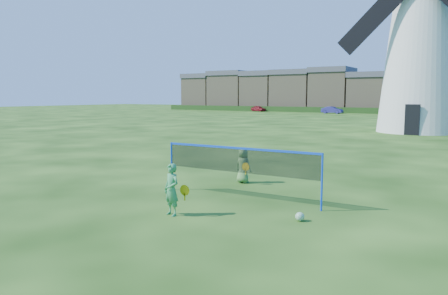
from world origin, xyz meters
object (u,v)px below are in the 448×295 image
object	(u,v)px
windmill	(421,49)
badminton_net	(239,161)
player_girl	(172,190)
play_ball	(300,217)
car_left	(258,109)
car_right	(332,110)
player_boy	(243,166)

from	to	relation	value
windmill	badminton_net	bearing A→B (deg)	-92.59
windmill	player_girl	xyz separation A→B (m)	(-1.91, -30.69, -6.21)
play_ball	car_left	distance (m)	74.28
car_left	car_right	size ratio (longest dim) A/B	0.91
play_ball	player_girl	bearing A→B (deg)	-158.04
player_boy	badminton_net	bearing A→B (deg)	121.27
badminton_net	car_right	xyz separation A→B (m)	(-16.45, 62.27, -0.54)
player_girl	car_left	world-z (taller)	player_girl
player_girl	player_boy	bearing A→B (deg)	110.44
play_ball	car_right	distance (m)	66.19
car_right	badminton_net	bearing A→B (deg)	-164.25
play_ball	car_left	xyz separation A→B (m)	(-34.20, 65.93, 0.45)
badminton_net	player_girl	distance (m)	2.51
play_ball	badminton_net	bearing A→B (deg)	153.41
badminton_net	windmill	bearing A→B (deg)	87.41
player_boy	car_left	bearing A→B (deg)	-58.39
car_right	player_girl	bearing A→B (deg)	-165.30
windmill	player_boy	size ratio (longest dim) A/B	15.53
player_boy	play_ball	distance (m)	4.84
player_boy	play_ball	bearing A→B (deg)	140.81
windmill	badminton_net	distance (m)	28.91
play_ball	car_left	bearing A→B (deg)	117.42
windmill	car_left	size ratio (longest dim) A/B	5.71
car_left	player_girl	bearing A→B (deg)	-134.37
player_boy	car_left	size ratio (longest dim) A/B	0.37
badminton_net	car_left	world-z (taller)	badminton_net
badminton_net	player_girl	world-z (taller)	badminton_net
windmill	play_ball	size ratio (longest dim) A/B	85.62
badminton_net	player_boy	size ratio (longest dim) A/B	4.16
player_boy	car_right	distance (m)	62.02
player_girl	car_right	size ratio (longest dim) A/B	0.37
player_girl	badminton_net	bearing A→B (deg)	90.25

